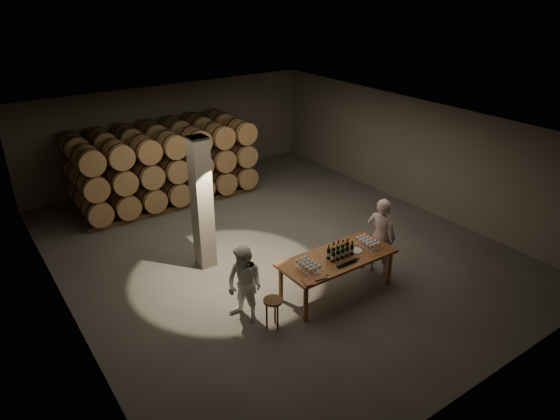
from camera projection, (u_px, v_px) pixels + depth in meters
room at (202, 204)px, 11.42m from camera, size 12.00×12.00×12.00m
tasting_table at (337, 261)px, 10.69m from camera, size 2.60×1.10×0.90m
barrel_stack_back at (155, 156)px, 15.74m from camera, size 5.48×0.95×2.31m
barrel_stack_front at (173, 169)px, 14.70m from camera, size 5.48×0.95×2.31m
bottle_cluster at (340, 251)px, 10.59m from camera, size 0.61×0.24×0.36m
lying_bottles at (347, 263)px, 10.34m from camera, size 0.60×0.08×0.08m
glass_cluster_left at (308, 264)px, 10.12m from camera, size 0.31×0.53×0.18m
glass_cluster_right at (368, 241)px, 11.00m from camera, size 0.31×0.53×0.18m
plate at (356, 251)px, 10.86m from camera, size 0.29×0.29×0.02m
notebook_near at (319, 277)px, 9.90m from camera, size 0.29×0.24×0.03m
notebook_corner at (309, 281)px, 9.75m from camera, size 0.30×0.34×0.02m
pen at (326, 276)px, 9.95m from camera, size 0.15×0.02×0.01m
stool at (273, 305)px, 9.70m from camera, size 0.39×0.39×0.64m
person_man at (381, 236)px, 11.41m from camera, size 0.69×0.81×1.87m
person_woman at (245, 285)px, 9.79m from camera, size 0.86×0.97×1.65m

